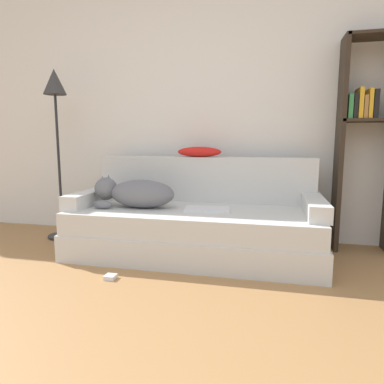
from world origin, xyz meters
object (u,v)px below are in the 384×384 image
object	(u,v)px
laptop	(207,209)
floor_lamp	(56,111)
throw_pillow	(199,152)
dog	(135,193)
bookshelf	(366,132)
power_adapter	(110,277)
couch	(195,232)

from	to	relation	value
laptop	floor_lamp	distance (m)	1.69
throw_pillow	dog	bearing A→B (deg)	-137.52
bookshelf	floor_lamp	size ratio (longest dim) A/B	1.12
throw_pillow	power_adapter	xyz separation A→B (m)	(-0.40, -0.99, -0.81)
throw_pillow	couch	bearing A→B (deg)	-83.87
couch	throw_pillow	size ratio (longest dim) A/B	5.00
dog	couch	bearing A→B (deg)	6.13
couch	floor_lamp	size ratio (longest dim) A/B	1.26
laptop	bookshelf	size ratio (longest dim) A/B	0.22
couch	throw_pillow	xyz separation A→B (m)	(-0.04, 0.36, 0.64)
couch	throw_pillow	world-z (taller)	throw_pillow
couch	bookshelf	size ratio (longest dim) A/B	1.13
couch	laptop	distance (m)	0.23
laptop	throw_pillow	size ratio (longest dim) A/B	0.95
couch	laptop	size ratio (longest dim) A/B	5.24
laptop	dog	bearing A→B (deg)	173.48
bookshelf	power_adapter	world-z (taller)	bookshelf
throw_pillow	bookshelf	distance (m)	1.39
couch	power_adapter	distance (m)	0.79
couch	floor_lamp	world-z (taller)	floor_lamp
throw_pillow	floor_lamp	xyz separation A→B (m)	(-1.32, -0.15, 0.37)
dog	throw_pillow	xyz separation A→B (m)	(0.45, 0.41, 0.33)
dog	bookshelf	distance (m)	1.96
laptop	power_adapter	xyz separation A→B (m)	(-0.55, -0.59, -0.38)
laptop	floor_lamp	size ratio (longest dim) A/B	0.24
couch	laptop	bearing A→B (deg)	-19.32
couch	laptop	xyz separation A→B (m)	(0.11, -0.04, 0.20)
throw_pillow	floor_lamp	size ratio (longest dim) A/B	0.25
floor_lamp	throw_pillow	bearing A→B (deg)	6.65
dog	throw_pillow	world-z (taller)	throw_pillow
dog	laptop	size ratio (longest dim) A/B	1.81
couch	power_adapter	size ratio (longest dim) A/B	27.26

